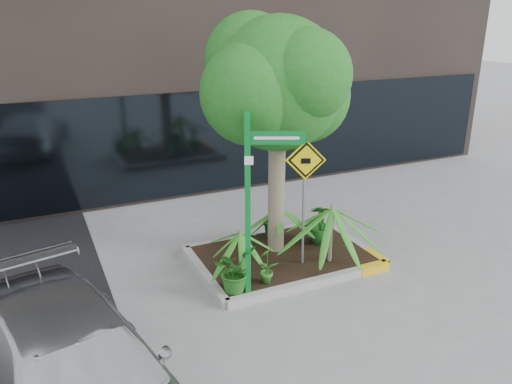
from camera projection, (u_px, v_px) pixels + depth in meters
name	position (u px, v px, depth m)	size (l,w,h in m)	color
ground	(281.00, 269.00, 9.26)	(80.00, 80.00, 0.00)	gray
planter	(285.00, 256.00, 9.55)	(3.35, 2.36, 0.15)	#9E9E99
tree	(277.00, 84.00, 8.69)	(3.03, 2.69, 4.54)	gray
palm_front	(332.00, 208.00, 8.92)	(1.26, 1.26, 1.40)	gray
palm_left	(240.00, 233.00, 8.60)	(0.92, 0.92, 1.02)	gray
palm_back	(281.00, 208.00, 9.75)	(0.90, 0.90, 0.99)	gray
parked_car	(76.00, 379.00, 5.49)	(1.87, 4.61, 1.34)	silver
shrub_a	(234.00, 270.00, 8.15)	(0.68, 0.68, 0.75)	#1E5B1A
shrub_b	(321.00, 224.00, 9.87)	(0.45, 0.45, 0.81)	#1D5E1C
shrub_c	(267.00, 263.00, 8.39)	(0.38, 0.38, 0.72)	#2F6A20
shrub_d	(273.00, 220.00, 10.15)	(0.41, 0.41, 0.74)	#1B6022
street_sign_post	(252.00, 188.00, 7.70)	(0.85, 1.16, 3.14)	#0B7D2D
cattle_sign	(305.00, 182.00, 8.72)	(0.66, 0.30, 2.31)	slate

